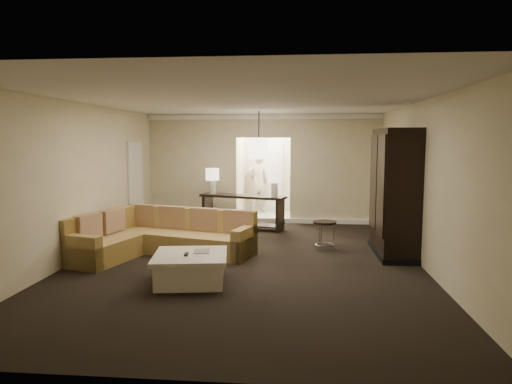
# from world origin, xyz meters

# --- Properties ---
(ground) EXTENTS (8.00, 8.00, 0.00)m
(ground) POSITION_xyz_m (0.00, 0.00, 0.00)
(ground) COLOR black
(ground) RESTS_ON ground
(wall_back) EXTENTS (6.00, 0.04, 2.80)m
(wall_back) POSITION_xyz_m (0.00, 4.00, 1.40)
(wall_back) COLOR beige
(wall_back) RESTS_ON ground
(wall_front) EXTENTS (6.00, 0.04, 2.80)m
(wall_front) POSITION_xyz_m (0.00, -4.00, 1.40)
(wall_front) COLOR beige
(wall_front) RESTS_ON ground
(wall_left) EXTENTS (0.04, 8.00, 2.80)m
(wall_left) POSITION_xyz_m (-3.00, 0.00, 1.40)
(wall_left) COLOR beige
(wall_left) RESTS_ON ground
(wall_right) EXTENTS (0.04, 8.00, 2.80)m
(wall_right) POSITION_xyz_m (3.00, 0.00, 1.40)
(wall_right) COLOR beige
(wall_right) RESTS_ON ground
(ceiling) EXTENTS (6.00, 8.00, 0.02)m
(ceiling) POSITION_xyz_m (0.00, 0.00, 2.80)
(ceiling) COLOR white
(ceiling) RESTS_ON wall_back
(crown_molding) EXTENTS (6.00, 0.10, 0.12)m
(crown_molding) POSITION_xyz_m (0.00, 3.95, 2.73)
(crown_molding) COLOR white
(crown_molding) RESTS_ON wall_back
(baseboard) EXTENTS (6.00, 0.10, 0.12)m
(baseboard) POSITION_xyz_m (0.00, 3.95, 0.06)
(baseboard) COLOR white
(baseboard) RESTS_ON ground
(side_door) EXTENTS (0.05, 0.90, 2.10)m
(side_door) POSITION_xyz_m (-2.97, 2.80, 1.05)
(side_door) COLOR white
(side_door) RESTS_ON ground
(foyer) EXTENTS (1.44, 2.02, 2.80)m
(foyer) POSITION_xyz_m (0.00, 5.34, 1.30)
(foyer) COLOR white
(foyer) RESTS_ON ground
(sectional_sofa) EXTENTS (3.28, 2.38, 0.84)m
(sectional_sofa) POSITION_xyz_m (-1.71, 0.40, 0.33)
(sectional_sofa) COLOR olive
(sectional_sofa) RESTS_ON ground
(coffee_table) EXTENTS (1.23, 1.23, 0.45)m
(coffee_table) POSITION_xyz_m (-0.70, -1.20, 0.22)
(coffee_table) COLOR white
(coffee_table) RESTS_ON ground
(console_table) EXTENTS (2.17, 1.09, 0.82)m
(console_table) POSITION_xyz_m (-0.43, 3.07, 0.49)
(console_table) COLOR black
(console_table) RESTS_ON ground
(armoire) EXTENTS (0.70, 1.63, 2.34)m
(armoire) POSITION_xyz_m (2.69, 0.82, 1.12)
(armoire) COLOR black
(armoire) RESTS_ON ground
(drink_table) EXTENTS (0.45, 0.45, 0.56)m
(drink_table) POSITION_xyz_m (1.43, 1.06, 0.40)
(drink_table) COLOR black
(drink_table) RESTS_ON ground
(table_lamp_left) EXTENTS (0.33, 0.33, 0.63)m
(table_lamp_left) POSITION_xyz_m (-1.21, 3.32, 1.24)
(table_lamp_left) COLOR silver
(table_lamp_left) RESTS_ON console_table
(table_lamp_right) EXTENTS (0.33, 0.33, 0.63)m
(table_lamp_right) POSITION_xyz_m (0.36, 2.83, 1.24)
(table_lamp_right) COLOR silver
(table_lamp_right) RESTS_ON console_table
(pendant_light) EXTENTS (0.38, 0.38, 1.09)m
(pendant_light) POSITION_xyz_m (0.00, 2.70, 1.95)
(pendant_light) COLOR black
(pendant_light) RESTS_ON ceiling
(person) EXTENTS (0.84, 0.70, 1.98)m
(person) POSITION_xyz_m (-0.28, 5.60, 0.99)
(person) COLOR beige
(person) RESTS_ON ground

